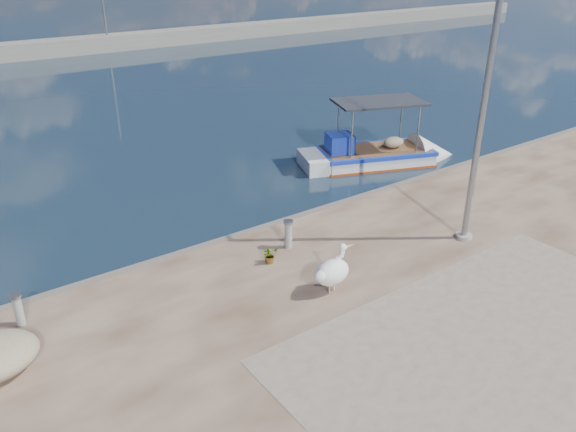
# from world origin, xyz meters

# --- Properties ---
(ground) EXTENTS (1400.00, 1400.00, 0.00)m
(ground) POSITION_xyz_m (0.00, 0.00, 0.00)
(ground) COLOR #162635
(ground) RESTS_ON ground
(quay_patch) EXTENTS (9.00, 7.00, 0.01)m
(quay_patch) POSITION_xyz_m (1.00, -3.00, 0.50)
(quay_patch) COLOR gray
(quay_patch) RESTS_ON quay
(breakwater) EXTENTS (120.00, 2.20, 7.50)m
(breakwater) POSITION_xyz_m (-0.00, 40.00, 0.60)
(breakwater) COLOR gray
(breakwater) RESTS_ON ground
(boat_right) EXTENTS (6.27, 3.98, 2.87)m
(boat_right) POSITION_xyz_m (7.06, 7.91, 0.22)
(boat_right) COLOR white
(boat_right) RESTS_ON ground
(pelican) EXTENTS (1.17, 0.61, 1.13)m
(pelican) POSITION_xyz_m (-0.53, 1.34, 1.03)
(pelican) COLOR tan
(pelican) RESTS_ON quay
(lamp_post) EXTENTS (0.44, 0.96, 7.00)m
(lamp_post) POSITION_xyz_m (4.04, 1.31, 3.80)
(lamp_post) COLOR gray
(lamp_post) RESTS_ON quay
(bollard_near) EXTENTS (0.25, 0.25, 0.77)m
(bollard_near) POSITION_xyz_m (-0.12, 3.62, 0.92)
(bollard_near) COLOR gray
(bollard_near) RESTS_ON quay
(bollard_far) EXTENTS (0.24, 0.24, 0.74)m
(bollard_far) POSITION_xyz_m (-6.58, 4.14, 0.90)
(bollard_far) COLOR gray
(bollard_far) RESTS_ON quay
(potted_plant) EXTENTS (0.41, 0.37, 0.43)m
(potted_plant) POSITION_xyz_m (-0.95, 3.24, 0.71)
(potted_plant) COLOR #33722D
(potted_plant) RESTS_ON quay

